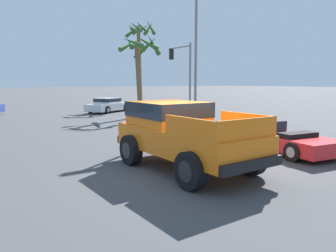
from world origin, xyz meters
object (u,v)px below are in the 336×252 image
object	(u,v)px
palm_tree_tall	(140,55)
orange_pickup_truck	(181,131)
traffic_light_main	(182,65)
street_lamp_post	(196,38)
palm_tree_leaning	(140,43)
red_convertible_car	(281,140)
parked_car_white	(108,105)

from	to	relation	value
palm_tree_tall	orange_pickup_truck	bearing A→B (deg)	-114.47
traffic_light_main	street_lamp_post	size ratio (longest dim) A/B	0.70
street_lamp_post	palm_tree_leaning	world-z (taller)	palm_tree_leaning
street_lamp_post	traffic_light_main	bearing A→B (deg)	58.23
red_convertible_car	traffic_light_main	xyz separation A→B (m)	(6.44, 15.03, 3.51)
orange_pickup_truck	palm_tree_tall	xyz separation A→B (m)	(6.08, 13.36, 3.38)
palm_tree_tall	palm_tree_leaning	bearing A→B (deg)	61.03
orange_pickup_truck	street_lamp_post	world-z (taller)	street_lamp_post
red_convertible_car	palm_tree_leaning	xyz separation A→B (m)	(5.85, 21.11, 5.87)
parked_car_white	palm_tree_leaning	size ratio (longest dim) A/B	0.55
red_convertible_car	palm_tree_tall	xyz separation A→B (m)	(1.69, 13.59, 4.07)
palm_tree_leaning	red_convertible_car	bearing A→B (deg)	-105.50
traffic_light_main	street_lamp_post	xyz separation A→B (m)	(-5.20, -8.40, 0.94)
parked_car_white	palm_tree_tall	world-z (taller)	palm_tree_tall
street_lamp_post	red_convertible_car	bearing A→B (deg)	-100.59
orange_pickup_truck	street_lamp_post	xyz separation A→B (m)	(5.63, 6.41, 3.76)
parked_car_white	street_lamp_post	xyz separation A→B (m)	(0.07, -11.73, 4.25)
orange_pickup_truck	parked_car_white	xyz separation A→B (m)	(5.56, 18.13, -0.49)
palm_tree_leaning	traffic_light_main	bearing A→B (deg)	-84.51
orange_pickup_truck	palm_tree_leaning	xyz separation A→B (m)	(10.24, 20.88, 5.18)
street_lamp_post	parked_car_white	bearing A→B (deg)	90.33
street_lamp_post	palm_tree_tall	xyz separation A→B (m)	(0.45, 6.96, -0.38)
parked_car_white	traffic_light_main	world-z (taller)	traffic_light_main
orange_pickup_truck	red_convertible_car	distance (m)	4.45
red_convertible_car	traffic_light_main	distance (m)	16.72
red_convertible_car	palm_tree_leaning	world-z (taller)	palm_tree_leaning
red_convertible_car	street_lamp_post	bearing A→B (deg)	86.82
parked_car_white	red_convertible_car	bearing A→B (deg)	-35.47
street_lamp_post	palm_tree_tall	size ratio (longest dim) A/B	1.38
traffic_light_main	palm_tree_leaning	bearing A→B (deg)	5.49
orange_pickup_truck	palm_tree_leaning	distance (m)	23.83
parked_car_white	street_lamp_post	bearing A→B (deg)	-31.48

